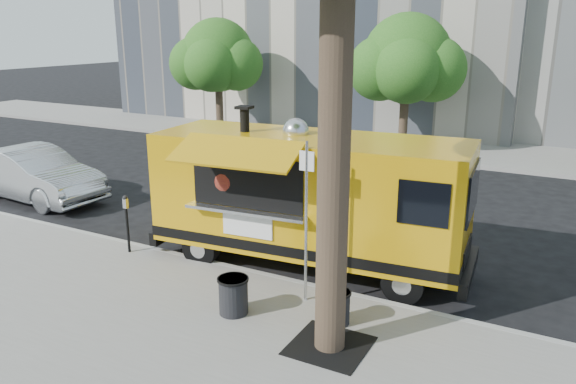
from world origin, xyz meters
name	(u,v)px	position (x,y,z in m)	size (l,w,h in m)	color
ground	(274,262)	(0.00, 0.00, 0.00)	(120.00, 120.00, 0.00)	black
sidewalk	(153,344)	(0.00, -4.00, 0.07)	(60.00, 6.00, 0.15)	gray
curb	(252,274)	(0.00, -0.93, 0.07)	(60.00, 0.14, 0.16)	#999993
far_sidewalk	(430,149)	(0.00, 13.50, 0.07)	(60.00, 5.00, 0.15)	gray
tree_well	(330,346)	(2.60, -2.80, 0.15)	(1.20, 1.20, 0.02)	black
far_tree_a	(218,56)	(-10.00, 12.30, 3.78)	(3.42, 3.42, 5.36)	#33261C
far_tree_b	(407,59)	(-1.00, 12.70, 3.83)	(3.60, 3.60, 5.50)	#33261C
sign_post	(306,213)	(1.55, -1.55, 1.85)	(0.28, 0.06, 3.00)	silver
parking_meter	(127,217)	(-3.00, -1.35, 0.98)	(0.11, 0.11, 1.33)	black
food_truck	(307,196)	(0.73, 0.17, 1.60)	(7.04, 3.63, 3.40)	#D79C0B
sedan	(34,174)	(-8.71, 0.71, 0.79)	(1.68, 4.83, 1.59)	silver
trash_bin_left	(233,294)	(0.65, -2.61, 0.51)	(0.56, 0.56, 0.67)	black
trash_bin_right	(337,306)	(2.40, -2.07, 0.46)	(0.49, 0.49, 0.59)	black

